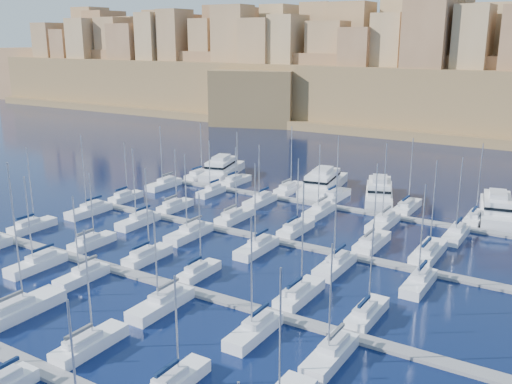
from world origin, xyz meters
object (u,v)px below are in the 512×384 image
Objects in this scene: motor_yacht_c at (379,192)px; motor_yacht_d at (496,208)px; sailboat_4 at (175,381)px; motor_yacht_a at (222,169)px; motor_yacht_b at (323,182)px; sailboat_2 at (19,309)px.

motor_yacht_c is 22.03m from motor_yacht_d.
sailboat_4 is 83.89m from motor_yacht_a.
motor_yacht_a is at bearing -178.31° from motor_yacht_b.
sailboat_2 reaches higher than motor_yacht_d.
sailboat_2 reaches higher than motor_yacht_c.
motor_yacht_c and motor_yacht_d have the same top height.
motor_yacht_c is at bearing 74.72° from sailboat_2.
motor_yacht_d is at bearing 0.73° from motor_yacht_c.
sailboat_4 is 74.31m from motor_yacht_b.
sailboat_2 is at bearing 176.46° from sailboat_4.
sailboat_4 is 71.12m from motor_yacht_c.
sailboat_2 is at bearing -105.28° from motor_yacht_c.
motor_yacht_a and motor_yacht_b have the same top height.
motor_yacht_b is (-18.71, 71.91, 1.02)m from sailboat_4.
sailboat_2 is 1.62× the size of sailboat_4.
motor_yacht_c is (-5.91, 70.87, 1.02)m from sailboat_4.
sailboat_4 reaches higher than motor_yacht_c.
motor_yacht_c is at bearing -0.42° from motor_yacht_a.
sailboat_2 is 80.78m from motor_yacht_d.
motor_yacht_c is 0.97× the size of motor_yacht_d.
motor_yacht_a is 38.53m from motor_yacht_c.
motor_yacht_d is at bearing 77.24° from sailboat_4.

